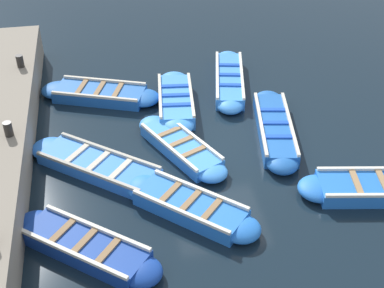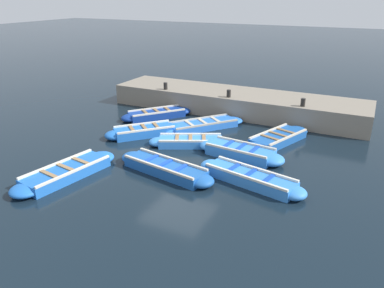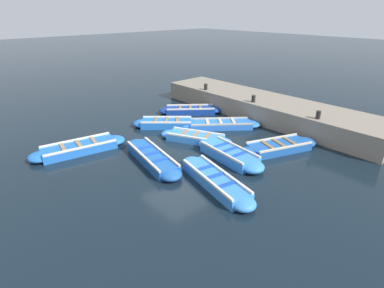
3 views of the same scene
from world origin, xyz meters
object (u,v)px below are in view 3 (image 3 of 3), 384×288
Objects in this scene: boat_tucked at (229,154)px; boat_far_corner at (167,123)px; boat_bow_out at (79,148)px; bollard_north at (318,115)px; boat_outer_left at (190,110)px; boat_end_of_row at (279,147)px; boat_inner_gap at (220,125)px; boat_outer_right at (195,138)px; boat_centre at (152,158)px; bollard_mid_north at (253,99)px; bollard_mid_south at (206,87)px; boat_broadside at (215,181)px.

boat_far_corner is at bearing 85.35° from boat_tucked.
boat_bow_out is 10.14m from bollard_north.
boat_end_of_row is at bearing -94.99° from boat_outer_left.
boat_tucked is 1.06× the size of boat_outer_left.
boat_outer_left is at bearing 18.88° from boat_far_corner.
boat_outer_left is 0.88× the size of boat_inner_gap.
boat_outer_right is at bearing -128.66° from boat_outer_left.
bollard_north is at bearing -40.79° from boat_outer_right.
boat_centre is 0.98× the size of boat_bow_out.
boat_tucked is 9.72× the size of bollard_mid_north.
boat_bow_out reaches higher than boat_end_of_row.
boat_tucked reaches higher than boat_outer_right.
bollard_mid_south reaches higher than boat_far_corner.
boat_outer_left reaches higher than boat_bow_out.
bollard_mid_north is at bearing 26.68° from boat_tucked.
bollard_mid_south is at bearing 40.54° from boat_outer_right.
boat_centre is 1.28× the size of boat_far_corner.
boat_outer_right reaches higher than boat_inner_gap.
boat_outer_right is 9.38× the size of bollard_mid_north.
bollard_north reaches higher than boat_tucked.
boat_end_of_row is (2.09, -0.86, -0.04)m from boat_tucked.
bollard_mid_south is at bearing 16.98° from boat_far_corner.
boat_outer_right is 2.25m from boat_far_corner.
boat_outer_right is at bearing 57.21° from boat_broadside.
boat_far_corner is at bearing -1.95° from boat_bow_out.
boat_tucked reaches higher than boat_inner_gap.
boat_broadside is 1.04× the size of boat_end_of_row.
boat_centre is at bearing -170.84° from boat_inner_gap.
boat_outer_left is 0.83× the size of boat_centre.
boat_inner_gap is 2.24m from bollard_mid_north.
boat_broadside is 3.88m from boat_end_of_row.
boat_end_of_row is at bearing -71.67° from boat_far_corner.
boat_bow_out reaches higher than boat_inner_gap.
boat_outer_left is 1.91m from bollard_mid_south.
bollard_north is at bearing -3.52° from boat_broadside.
boat_centre is 11.02× the size of bollard_north.
boat_outer_left is at bearing 5.37° from boat_bow_out.
boat_tucked reaches higher than boat_outer_left.
boat_tucked is 0.93× the size of boat_inner_gap.
bollard_mid_north is (5.98, 3.07, 0.99)m from boat_broadside.
bollard_mid_south is at bearing 7.10° from boat_bow_out.
boat_outer_left is at bearing 85.01° from boat_end_of_row.
boat_far_corner is (-2.26, -0.77, 0.00)m from boat_outer_left.
boat_bow_out is 11.21× the size of bollard_north.
boat_end_of_row is 3.78m from bollard_mid_north.
bollard_mid_south is (2.11, 6.41, 1.01)m from boat_end_of_row.
boat_broadside is 5.34m from boat_inner_gap.
bollard_mid_north is at bearing 90.00° from bollard_north.
boat_tucked is 5.77m from boat_outer_left.
boat_bow_out is at bearing -172.90° from bollard_mid_south.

